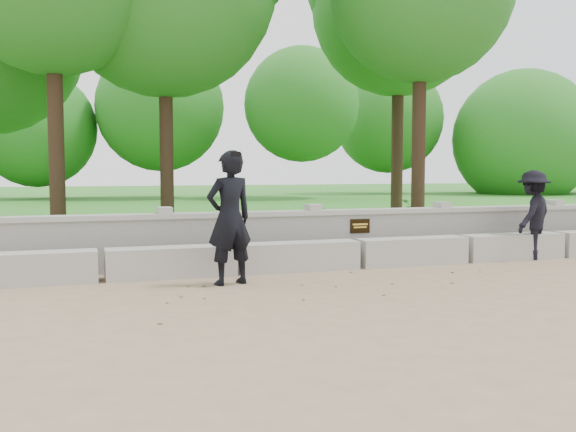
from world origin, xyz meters
The scene contains 10 objects.
ground centered at (0.00, 0.00, 0.00)m, with size 80.00×80.00×0.00m, color #93775A.
lawn centered at (0.00, 14.00, 0.12)m, with size 40.00×22.00×0.25m, color #1C5F19.
concrete_bench centered at (0.00, 1.90, 0.22)m, with size 11.90×0.45×0.45m.
parapet_wall centered at (0.00, 2.60, 0.46)m, with size 12.50×0.35×0.90m.
man_main centered at (-2.32, 1.05, 0.93)m, with size 0.77×0.70×1.85m.
visitor_mid centered at (3.35, 1.80, 0.79)m, with size 1.18×1.03×1.58m.
shrub_a centered at (-3.08, 4.46, 0.53)m, with size 0.29×0.20×0.55m, color #33812C.
shrub_b centered at (0.23, 4.04, 0.54)m, with size 0.32×0.26×0.59m, color #33812C.
shrub_c centered at (2.67, 4.73, 0.59)m, with size 0.62×0.53×0.69m, color #33812C.
shrub_d centered at (0.87, 3.58, 0.55)m, with size 0.33×0.30×0.59m, color #33812C.
Camera 1 is at (-4.33, -7.55, 1.60)m, focal length 40.00 mm.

